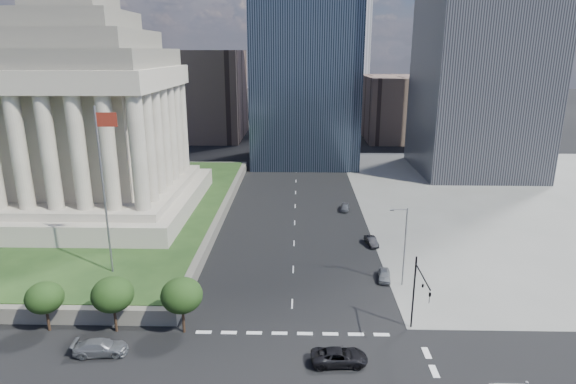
{
  "coord_description": "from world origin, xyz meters",
  "views": [
    {
      "loc": [
        0.7,
        -29.04,
        27.73
      ],
      "look_at": [
        -0.45,
        18.88,
        13.65
      ],
      "focal_mm": 30.0,
      "sensor_mm": 36.0,
      "label": 1
    }
  ],
  "objects_px": {
    "flagpole": "(104,183)",
    "parked_sedan_far": "(345,207)",
    "pickup_truck": "(339,357)",
    "parked_sedan_mid": "(371,241)",
    "traffic_signal_ne": "(419,290)",
    "parked_sedan_near": "(384,275)",
    "suv_grey": "(101,347)",
    "street_lamp_north": "(404,242)",
    "war_memorial": "(82,92)"
  },
  "relations": [
    {
      "from": "parked_sedan_near",
      "to": "parked_sedan_far",
      "type": "xyz_separation_m",
      "value": [
        -2.5,
        27.37,
        0.01
      ]
    },
    {
      "from": "pickup_truck",
      "to": "suv_grey",
      "type": "relative_size",
      "value": 1.04
    },
    {
      "from": "traffic_signal_ne",
      "to": "parked_sedan_far",
      "type": "height_order",
      "value": "traffic_signal_ne"
    },
    {
      "from": "parked_sedan_mid",
      "to": "parked_sedan_near",
      "type": "bearing_deg",
      "value": -99.52
    },
    {
      "from": "war_memorial",
      "to": "street_lamp_north",
      "type": "bearing_deg",
      "value": -25.92
    },
    {
      "from": "war_memorial",
      "to": "traffic_signal_ne",
      "type": "height_order",
      "value": "war_memorial"
    },
    {
      "from": "parked_sedan_far",
      "to": "parked_sedan_near",
      "type": "bearing_deg",
      "value": -76.94
    },
    {
      "from": "pickup_truck",
      "to": "parked_sedan_near",
      "type": "xyz_separation_m",
      "value": [
        7.0,
        17.12,
        -0.09
      ]
    },
    {
      "from": "flagpole",
      "to": "suv_grey",
      "type": "relative_size",
      "value": 3.97
    },
    {
      "from": "war_memorial",
      "to": "suv_grey",
      "type": "bearing_deg",
      "value": -67.15
    },
    {
      "from": "flagpole",
      "to": "parked_sedan_far",
      "type": "height_order",
      "value": "flagpole"
    },
    {
      "from": "suv_grey",
      "to": "street_lamp_north",
      "type": "bearing_deg",
      "value": -70.12
    },
    {
      "from": "pickup_truck",
      "to": "flagpole",
      "type": "bearing_deg",
      "value": 56.9
    },
    {
      "from": "war_memorial",
      "to": "traffic_signal_ne",
      "type": "bearing_deg",
      "value": -36.42
    },
    {
      "from": "suv_grey",
      "to": "parked_sedan_near",
      "type": "distance_m",
      "value": 33.69
    },
    {
      "from": "parked_sedan_near",
      "to": "parked_sedan_far",
      "type": "height_order",
      "value": "parked_sedan_far"
    },
    {
      "from": "traffic_signal_ne",
      "to": "parked_sedan_mid",
      "type": "xyz_separation_m",
      "value": [
        -1.0,
        23.91,
        -4.64
      ]
    },
    {
      "from": "pickup_truck",
      "to": "parked_sedan_far",
      "type": "bearing_deg",
      "value": -9.53
    },
    {
      "from": "traffic_signal_ne",
      "to": "flagpole",
      "type": "bearing_deg",
      "value": 163.29
    },
    {
      "from": "flagpole",
      "to": "parked_sedan_mid",
      "type": "height_order",
      "value": "flagpole"
    },
    {
      "from": "traffic_signal_ne",
      "to": "parked_sedan_far",
      "type": "xyz_separation_m",
      "value": [
        -3.5,
        39.99,
        -4.6
      ]
    },
    {
      "from": "suv_grey",
      "to": "parked_sedan_near",
      "type": "xyz_separation_m",
      "value": [
        29.53,
        16.22,
        -0.09
      ]
    },
    {
      "from": "traffic_signal_ne",
      "to": "pickup_truck",
      "type": "relative_size",
      "value": 1.52
    },
    {
      "from": "flagpole",
      "to": "street_lamp_north",
      "type": "height_order",
      "value": "flagpole"
    },
    {
      "from": "parked_sedan_mid",
      "to": "parked_sedan_far",
      "type": "xyz_separation_m",
      "value": [
        -2.5,
        16.08,
        0.04
      ]
    },
    {
      "from": "flagpole",
      "to": "street_lamp_north",
      "type": "relative_size",
      "value": 2.0
    },
    {
      "from": "parked_sedan_far",
      "to": "parked_sedan_mid",
      "type": "bearing_deg",
      "value": -73.32
    },
    {
      "from": "traffic_signal_ne",
      "to": "parked_sedan_far",
      "type": "distance_m",
      "value": 40.41
    },
    {
      "from": "pickup_truck",
      "to": "parked_sedan_near",
      "type": "distance_m",
      "value": 18.5
    },
    {
      "from": "flagpole",
      "to": "pickup_truck",
      "type": "relative_size",
      "value": 3.81
    },
    {
      "from": "war_memorial",
      "to": "suv_grey",
      "type": "height_order",
      "value": "war_memorial"
    },
    {
      "from": "flagpole",
      "to": "suv_grey",
      "type": "height_order",
      "value": "flagpole"
    },
    {
      "from": "war_memorial",
      "to": "traffic_signal_ne",
      "type": "xyz_separation_m",
      "value": [
        46.5,
        -34.3,
        -16.15
      ]
    },
    {
      "from": "flagpole",
      "to": "parked_sedan_near",
      "type": "bearing_deg",
      "value": 3.98
    },
    {
      "from": "traffic_signal_ne",
      "to": "parked_sedan_near",
      "type": "relative_size",
      "value": 2.13
    },
    {
      "from": "war_memorial",
      "to": "parked_sedan_near",
      "type": "distance_m",
      "value": 54.51
    },
    {
      "from": "suv_grey",
      "to": "flagpole",
      "type": "bearing_deg",
      "value": 9.75
    },
    {
      "from": "traffic_signal_ne",
      "to": "parked_sedan_mid",
      "type": "relative_size",
      "value": 2.16
    },
    {
      "from": "traffic_signal_ne",
      "to": "street_lamp_north",
      "type": "xyz_separation_m",
      "value": [
        0.83,
        11.3,
        0.41
      ]
    },
    {
      "from": "traffic_signal_ne",
      "to": "parked_sedan_far",
      "type": "relative_size",
      "value": 2.1
    },
    {
      "from": "war_memorial",
      "to": "parked_sedan_mid",
      "type": "relative_size",
      "value": 10.53
    },
    {
      "from": "suv_grey",
      "to": "parked_sedan_near",
      "type": "bearing_deg",
      "value": -66.76
    },
    {
      "from": "traffic_signal_ne",
      "to": "street_lamp_north",
      "type": "distance_m",
      "value": 11.34
    },
    {
      "from": "street_lamp_north",
      "to": "pickup_truck",
      "type": "bearing_deg",
      "value": -119.19
    },
    {
      "from": "parked_sedan_mid",
      "to": "pickup_truck",
      "type": "bearing_deg",
      "value": -113.36
    },
    {
      "from": "flagpole",
      "to": "parked_sedan_far",
      "type": "distance_m",
      "value": 44.58
    },
    {
      "from": "flagpole",
      "to": "suv_grey",
      "type": "xyz_separation_m",
      "value": [
        3.8,
        -13.9,
        -12.38
      ]
    },
    {
      "from": "war_memorial",
      "to": "street_lamp_north",
      "type": "height_order",
      "value": "war_memorial"
    },
    {
      "from": "street_lamp_north",
      "to": "parked_sedan_far",
      "type": "relative_size",
      "value": 2.62
    },
    {
      "from": "parked_sedan_mid",
      "to": "parked_sedan_far",
      "type": "distance_m",
      "value": 16.27
    }
  ]
}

